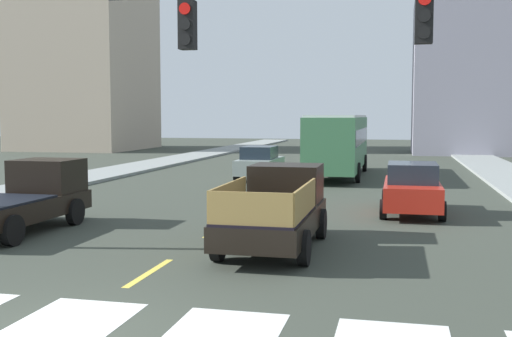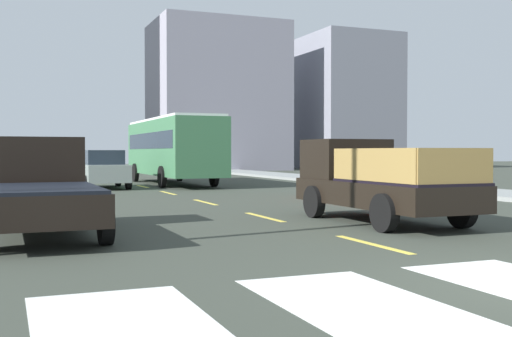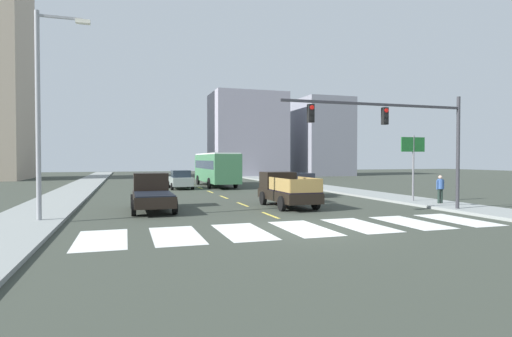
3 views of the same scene
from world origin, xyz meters
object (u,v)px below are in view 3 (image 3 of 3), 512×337
object	(u,v)px
sedan_far	(181,180)
pedestrian_waiting	(440,187)
pickup_dark	(152,193)
sedan_mid	(299,184)
traffic_signal_gantry	(406,129)
streetlight_left	(42,107)
pickup_stakebed	(285,190)
direction_sign_green	(413,154)
city_bus	(216,167)

from	to	relation	value
sedan_far	pedestrian_waiting	xyz separation A→B (m)	(12.81, -18.46, 0.26)
pickup_dark	pedestrian_waiting	world-z (taller)	pickup_dark
sedan_mid	traffic_signal_gantry	world-z (taller)	traffic_signal_gantry
traffic_signal_gantry	sedan_far	bearing A→B (deg)	112.29
traffic_signal_gantry	streetlight_left	distance (m)	16.83
pickup_stakebed	pickup_dark	size ratio (longest dim) A/B	1.00
pickup_dark	direction_sign_green	size ratio (longest dim) A/B	1.24
sedan_far	pickup_dark	bearing A→B (deg)	-103.82
pickup_stakebed	direction_sign_green	size ratio (longest dim) A/B	1.24
traffic_signal_gantry	pickup_stakebed	bearing A→B (deg)	132.90
pickup_stakebed	traffic_signal_gantry	xyz separation A→B (m)	(4.51, -4.86, 3.30)
streetlight_left	pedestrian_waiting	xyz separation A→B (m)	(20.95, 0.32, -3.85)
direction_sign_green	traffic_signal_gantry	bearing A→B (deg)	-132.16
sedan_mid	sedan_far	bearing A→B (deg)	128.34
traffic_signal_gantry	city_bus	bearing A→B (deg)	101.48
pickup_stakebed	pedestrian_waiting	size ratio (longest dim) A/B	3.17
pedestrian_waiting	sedan_far	bearing A→B (deg)	60.61
pickup_stakebed	pedestrian_waiting	xyz separation A→B (m)	(8.78, -2.48, 0.18)
direction_sign_green	pickup_stakebed	bearing A→B (deg)	174.57
pickup_stakebed	sedan_far	size ratio (longest dim) A/B	1.18
pedestrian_waiting	streetlight_left	bearing A→B (deg)	116.73
city_bus	sedan_far	world-z (taller)	city_bus
pickup_dark	traffic_signal_gantry	xyz separation A→B (m)	(11.99, -5.32, 3.32)
streetlight_left	direction_sign_green	bearing A→B (deg)	5.65
sedan_mid	streetlight_left	size ratio (longest dim) A/B	0.49
sedan_mid	pickup_stakebed	bearing A→B (deg)	-118.18
traffic_signal_gantry	streetlight_left	size ratio (longest dim) A/B	1.11
city_bus	streetlight_left	bearing A→B (deg)	-118.33
sedan_mid	pedestrian_waiting	xyz separation A→B (m)	(5.35, -8.45, 0.26)
traffic_signal_gantry	direction_sign_green	size ratio (longest dim) A/B	2.39
pedestrian_waiting	pickup_stakebed	bearing A→B (deg)	100.09
sedan_far	sedan_mid	xyz separation A→B (m)	(7.45, -10.01, 0.00)
sedan_far	pedestrian_waiting	size ratio (longest dim) A/B	2.68
sedan_mid	direction_sign_green	world-z (taller)	direction_sign_green
pickup_dark	pedestrian_waiting	size ratio (longest dim) A/B	3.17
pickup_stakebed	city_bus	bearing A→B (deg)	88.16
direction_sign_green	pickup_dark	bearing A→B (deg)	175.45
sedan_mid	direction_sign_green	bearing A→B (deg)	-53.01
pickup_stakebed	pickup_dark	xyz separation A→B (m)	(-7.48, 0.47, -0.02)
pickup_stakebed	sedan_mid	world-z (taller)	pickup_stakebed
sedan_far	streetlight_left	bearing A→B (deg)	-114.74
sedan_far	pedestrian_waiting	distance (m)	22.47
sedan_far	pedestrian_waiting	world-z (taller)	pedestrian_waiting
sedan_far	sedan_mid	world-z (taller)	same
city_bus	direction_sign_green	xyz separation A→B (m)	(8.41, -19.16, 1.08)
pickup_stakebed	sedan_mid	distance (m)	6.88
traffic_signal_gantry	streetlight_left	bearing A→B (deg)	172.97
pickup_stakebed	streetlight_left	xyz separation A→B (m)	(-12.18, -2.80, 4.03)
pickup_dark	pedestrian_waiting	xyz separation A→B (m)	(16.26, -2.95, 0.20)
sedan_mid	streetlight_left	world-z (taller)	streetlight_left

